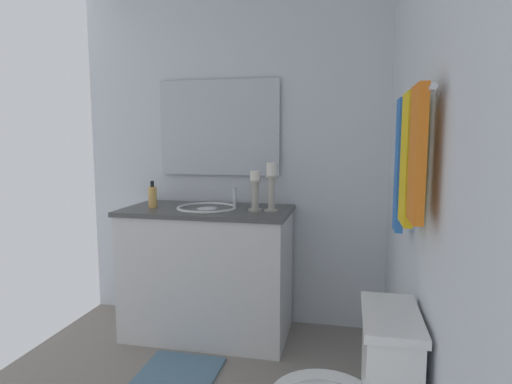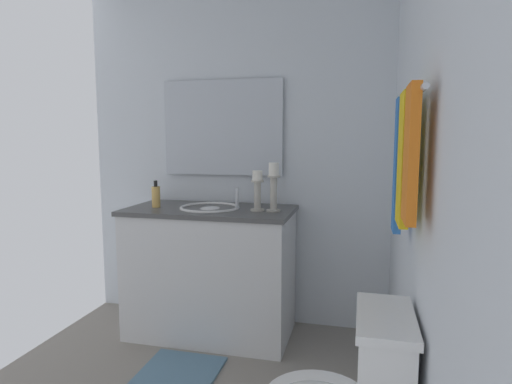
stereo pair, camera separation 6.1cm
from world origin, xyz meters
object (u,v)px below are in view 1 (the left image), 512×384
object	(u,v)px
bath_mat	(172,382)
sink_basin	(207,214)
soap_bottle	(153,197)
candle_holder_tall	(271,186)
candle_holder_short	(255,190)
towel_near_corner	(417,154)
mirror	(219,128)
towel_near_vanity	(400,165)
towel_center	(407,159)
towel_bar	(415,98)
vanity_cabinet	(208,272)

from	to	relation	value
bath_mat	sink_basin	bearing A→B (deg)	179.91
soap_bottle	bath_mat	bearing A→B (deg)	32.37
candle_holder_tall	soap_bottle	bearing A→B (deg)	-88.24
candle_holder_short	towel_near_corner	bearing A→B (deg)	32.10
mirror	bath_mat	bearing A→B (deg)	0.00
towel_near_corner	towel_near_vanity	bearing A→B (deg)	180.00
sink_basin	candle_holder_tall	xyz separation A→B (m)	(0.02, 0.44, 0.20)
candle_holder_tall	towel_center	size ratio (longest dim) A/B	0.66
sink_basin	soap_bottle	bearing A→B (deg)	-82.31
soap_bottle	towel_bar	distance (m)	1.88
candle_holder_short	bath_mat	xyz separation A→B (m)	(0.60, -0.33, -1.00)
towel_bar	towel_near_corner	bearing A→B (deg)	-4.44
sink_basin	towel_bar	xyz separation A→B (m)	(1.05, 1.14, 0.64)
towel_near_corner	candle_holder_short	bearing A→B (deg)	-147.90
towel_near_corner	bath_mat	distance (m)	1.82
soap_bottle	towel_near_vanity	bearing A→B (deg)	62.61
soap_bottle	towel_near_vanity	xyz separation A→B (m)	(0.77, 1.49, 0.27)
vanity_cabinet	candle_holder_short	size ratio (longest dim) A/B	4.32
vanity_cabinet	towel_center	distance (m)	1.74
sink_basin	soap_bottle	size ratio (longest dim) A/B	2.23
vanity_cabinet	towel_bar	distance (m)	1.86
towel_bar	soap_bottle	bearing A→B (deg)	-123.67
towel_bar	bath_mat	world-z (taller)	towel_bar
soap_bottle	sink_basin	bearing A→B (deg)	97.69
soap_bottle	bath_mat	world-z (taller)	soap_bottle
towel_near_vanity	towel_center	size ratio (longest dim) A/B	1.16
candle_holder_tall	soap_bottle	world-z (taller)	candle_holder_tall
soap_bottle	towel_center	size ratio (longest dim) A/B	0.38
towel_near_vanity	towel_center	world-z (taller)	same
vanity_cabinet	candle_holder_short	bearing A→B (deg)	85.22
mirror	towel_near_vanity	bearing A→B (deg)	45.56
mirror	towel_near_vanity	size ratio (longest dim) A/B	1.61
mirror	candle_holder_short	xyz separation A→B (m)	(0.31, 0.33, -0.40)
soap_bottle	towel_bar	size ratio (longest dim) A/B	0.26
vanity_cabinet	towel_center	size ratio (longest dim) A/B	2.37
vanity_cabinet	towel_near_corner	xyz separation A→B (m)	(1.28, 1.12, 0.85)
candle_holder_tall	vanity_cabinet	bearing A→B (deg)	-93.24
candle_holder_short	towel_near_vanity	size ratio (longest dim) A/B	0.47
towel_center	towel_near_corner	bearing A→B (deg)	0.00
mirror	soap_bottle	distance (m)	0.67
towel_near_vanity	bath_mat	distance (m)	1.66
vanity_cabinet	mirror	xyz separation A→B (m)	(-0.28, 0.00, 0.97)
candle_holder_tall	towel_bar	xyz separation A→B (m)	(1.03, 0.70, 0.44)
sink_basin	towel_near_corner	size ratio (longest dim) A/B	0.96
candle_holder_short	towel_bar	world-z (taller)	towel_bar
towel_near_vanity	bath_mat	xyz separation A→B (m)	(-0.19, -1.12, -1.21)
candle_holder_tall	candle_holder_short	bearing A→B (deg)	-88.30
towel_center	towel_near_corner	xyz separation A→B (m)	(0.23, 0.00, 0.03)
towel_bar	towel_center	distance (m)	0.22
bath_mat	towel_center	bearing A→B (deg)	69.19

